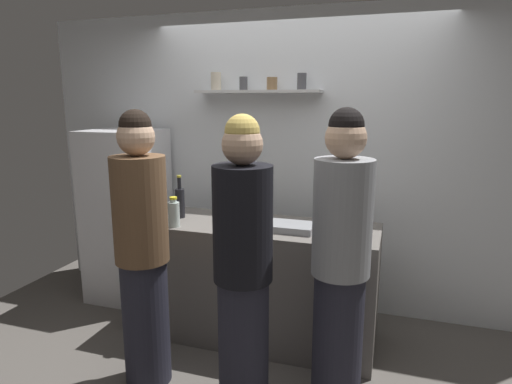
# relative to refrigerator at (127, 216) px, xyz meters

# --- Properties ---
(ground_plane) EXTENTS (5.28, 5.28, 0.00)m
(ground_plane) POSITION_rel_refrigerator_xyz_m (1.49, -0.85, -0.79)
(ground_plane) COLOR #59544F
(back_wall_assembly) EXTENTS (4.80, 0.32, 2.60)m
(back_wall_assembly) POSITION_rel_refrigerator_xyz_m (1.49, 0.40, 0.51)
(back_wall_assembly) COLOR white
(back_wall_assembly) RESTS_ON ground
(refrigerator) EXTENTS (0.64, 0.63, 1.58)m
(refrigerator) POSITION_rel_refrigerator_xyz_m (0.00, 0.00, 0.00)
(refrigerator) COLOR white
(refrigerator) RESTS_ON ground
(counter) EXTENTS (1.84, 0.66, 0.92)m
(counter) POSITION_rel_refrigerator_xyz_m (1.37, -0.33, -0.33)
(counter) COLOR #66605B
(counter) RESTS_ON ground
(baking_pan) EXTENTS (0.34, 0.24, 0.05)m
(baking_pan) POSITION_rel_refrigerator_xyz_m (1.66, -0.41, 0.15)
(baking_pan) COLOR gray
(baking_pan) RESTS_ON counter
(utensil_holder) EXTENTS (0.12, 0.12, 0.22)m
(utensil_holder) POSITION_rel_refrigerator_xyz_m (2.06, -0.38, 0.19)
(utensil_holder) COLOR #B2B2B7
(utensil_holder) RESTS_ON counter
(wine_bottle_green_glass) EXTENTS (0.08, 0.08, 0.33)m
(wine_bottle_green_glass) POSITION_rel_refrigerator_xyz_m (1.18, -0.09, 0.25)
(wine_bottle_green_glass) COLOR #19471E
(wine_bottle_green_glass) RESTS_ON counter
(wine_bottle_dark_glass) EXTENTS (0.08, 0.08, 0.34)m
(wine_bottle_dark_glass) POSITION_rel_refrigerator_xyz_m (0.73, -0.33, 0.26)
(wine_bottle_dark_glass) COLOR black
(wine_bottle_dark_glass) RESTS_ON counter
(water_bottle_plastic) EXTENTS (0.09, 0.09, 0.23)m
(water_bottle_plastic) POSITION_rel_refrigerator_xyz_m (0.81, -0.58, 0.23)
(water_bottle_plastic) COLOR silver
(water_bottle_plastic) RESTS_ON counter
(person_brown_jacket) EXTENTS (0.34, 0.34, 1.80)m
(person_brown_jacket) POSITION_rel_refrigerator_xyz_m (0.86, -1.10, 0.11)
(person_brown_jacket) COLOR #262633
(person_brown_jacket) RESTS_ON ground
(person_grey_hoodie) EXTENTS (0.34, 0.34, 1.81)m
(person_grey_hoodie) POSITION_rel_refrigerator_xyz_m (2.09, -0.94, 0.12)
(person_grey_hoodie) COLOR #262633
(person_grey_hoodie) RESTS_ON ground
(person_blonde) EXTENTS (0.34, 0.34, 1.78)m
(person_blonde) POSITION_rel_refrigerator_xyz_m (1.56, -1.16, 0.10)
(person_blonde) COLOR #262633
(person_blonde) RESTS_ON ground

